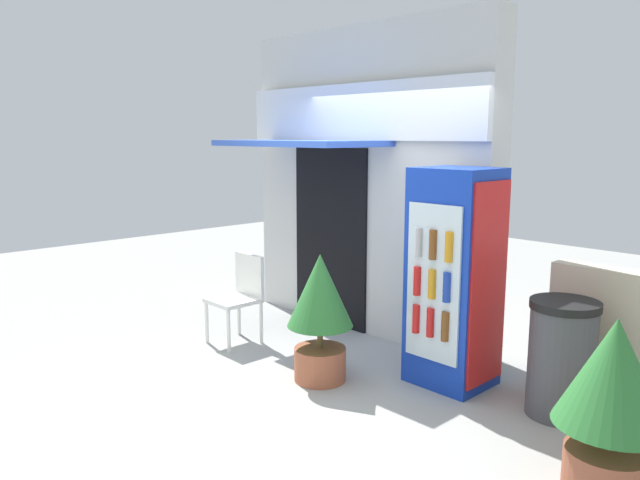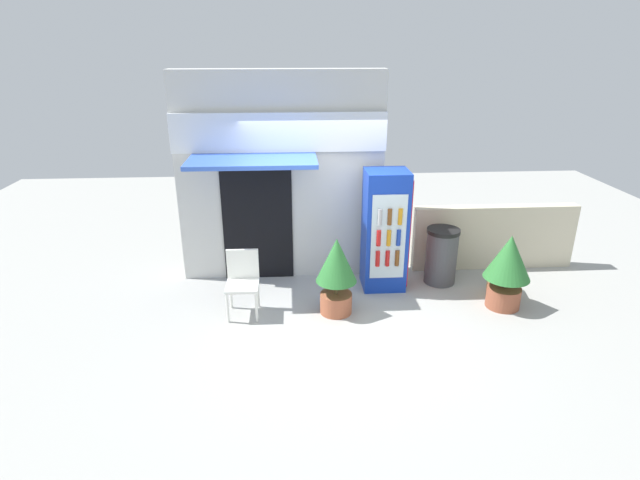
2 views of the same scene
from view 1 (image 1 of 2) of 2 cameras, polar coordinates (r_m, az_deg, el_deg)
The scene contains 7 objects.
ground at distance 5.43m, azimuth -1.03°, elevation -12.88°, with size 16.00×16.00×0.00m, color #A3A39E.
storefront_building at distance 6.51m, azimuth 4.06°, elevation 5.68°, with size 3.15×1.25×3.20m.
drink_cooler at distance 5.21m, azimuth 12.45°, elevation -3.50°, with size 0.65×0.62×1.83m.
plastic_chair at distance 6.26m, azimuth -7.46°, elevation -4.85°, with size 0.44×0.45×0.90m.
potted_plant_near_shop at distance 5.20m, azimuth 0.01°, elevation -6.29°, with size 0.57×0.57×1.11m.
potted_plant_curbside at distance 3.93m, azimuth 25.65°, elevation -12.83°, with size 0.64×0.64×1.09m.
trash_bin at distance 4.97m, azimuth 21.67°, elevation -10.24°, with size 0.51×0.51×0.89m.
Camera 1 is at (3.71, -3.37, 2.09)m, focal length 34.20 mm.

